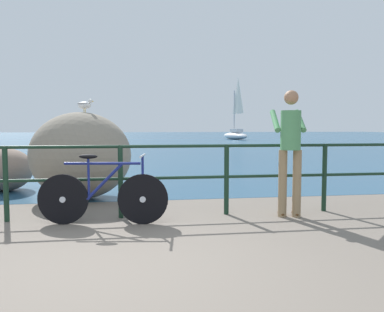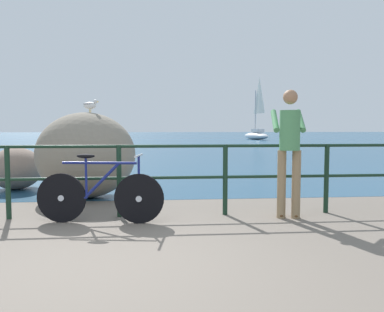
# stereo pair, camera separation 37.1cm
# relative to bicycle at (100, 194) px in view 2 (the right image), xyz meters

# --- Properties ---
(ground_plane) EXTENTS (120.00, 120.00, 0.10)m
(ground_plane) POSITION_rel_bicycle_xyz_m (0.22, 18.33, -0.44)
(ground_plane) COLOR #6B6056
(sea_surface) EXTENTS (120.00, 90.00, 0.01)m
(sea_surface) POSITION_rel_bicycle_xyz_m (0.22, 46.59, -0.39)
(sea_surface) COLOR navy
(sea_surface) RESTS_ON ground_plane
(promenade_railing) EXTENTS (9.16, 0.07, 1.02)m
(promenade_railing) POSITION_rel_bicycle_xyz_m (0.22, 0.35, 0.25)
(promenade_railing) COLOR black
(promenade_railing) RESTS_ON ground_plane
(bicycle) EXTENTS (1.69, 0.48, 0.92)m
(bicycle) POSITION_rel_bicycle_xyz_m (0.00, 0.00, 0.00)
(bicycle) COLOR black
(bicycle) RESTS_ON ground_plane
(person_at_railing) EXTENTS (0.53, 0.67, 1.78)m
(person_at_railing) POSITION_rel_bicycle_xyz_m (2.58, 0.07, 0.60)
(person_at_railing) COLOR #8C7251
(person_at_railing) RESTS_ON ground_plane
(breakwater_boulder_main) EXTENTS (1.76, 1.61, 1.53)m
(breakwater_boulder_main) POSITION_rel_bicycle_xyz_m (-0.52, 1.98, 0.38)
(breakwater_boulder_main) COLOR gray
(breakwater_boulder_main) RESTS_ON ground
(breakwater_boulder_left) EXTENTS (1.04, 1.19, 0.85)m
(breakwater_boulder_left) POSITION_rel_bicycle_xyz_m (-2.11, 3.09, 0.04)
(breakwater_boulder_left) COLOR #836D60
(breakwater_boulder_left) RESTS_ON ground
(seagull) EXTENTS (0.33, 0.22, 0.23)m
(seagull) POSITION_rel_bicycle_xyz_m (-0.44, 2.07, 1.28)
(seagull) COLOR gold
(seagull) RESTS_ON breakwater_boulder_main
(sailboat) EXTENTS (2.30, 4.58, 6.16)m
(sailboat) POSITION_rel_bicycle_xyz_m (10.78, 34.05, 0.32)
(sailboat) COLOR white
(sailboat) RESTS_ON sea_surface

